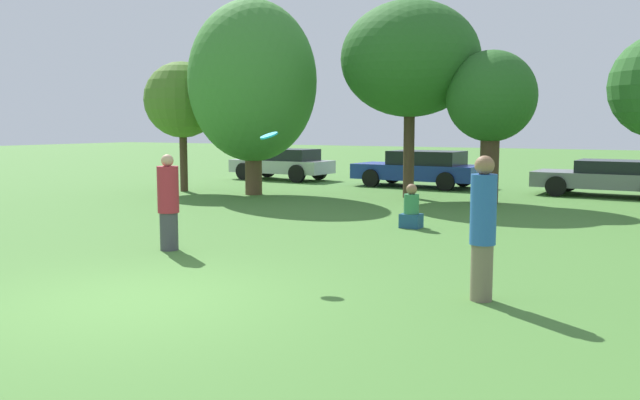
{
  "coord_description": "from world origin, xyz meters",
  "views": [
    {
      "loc": [
        6.04,
        -6.14,
        2.21
      ],
      "look_at": [
        0.89,
        3.12,
        1.02
      ],
      "focal_mm": 37.59,
      "sensor_mm": 36.0,
      "label": 1
    }
  ],
  "objects_px": {
    "tree_3": "(491,99)",
    "parked_car_grey": "(611,177)",
    "tree_2": "(410,59)",
    "frisbee": "(269,136)",
    "tree_1": "(253,82)",
    "person_catcher": "(483,227)",
    "bystander_sitting": "(411,210)",
    "person_thrower": "(168,203)",
    "parked_car_blue": "(420,168)",
    "parked_car_silver": "(283,163)",
    "tree_0": "(182,100)"
  },
  "relations": [
    {
      "from": "tree_3",
      "to": "parked_car_grey",
      "type": "distance_m",
      "value": 5.2
    },
    {
      "from": "tree_2",
      "to": "parked_car_grey",
      "type": "relative_size",
      "value": 1.34
    },
    {
      "from": "frisbee",
      "to": "tree_1",
      "type": "relative_size",
      "value": 0.05
    },
    {
      "from": "person_catcher",
      "to": "bystander_sitting",
      "type": "xyz_separation_m",
      "value": [
        -3.0,
        5.27,
        -0.55
      ]
    },
    {
      "from": "person_thrower",
      "to": "parked_car_grey",
      "type": "relative_size",
      "value": 0.38
    },
    {
      "from": "person_thrower",
      "to": "parked_car_blue",
      "type": "distance_m",
      "value": 13.83
    },
    {
      "from": "tree_3",
      "to": "parked_car_silver",
      "type": "bearing_deg",
      "value": 156.74
    },
    {
      "from": "frisbee",
      "to": "tree_3",
      "type": "xyz_separation_m",
      "value": [
        0.58,
        10.48,
        0.9
      ]
    },
    {
      "from": "parked_car_blue",
      "to": "tree_0",
      "type": "bearing_deg",
      "value": 42.01
    },
    {
      "from": "tree_1",
      "to": "bystander_sitting",
      "type": "bearing_deg",
      "value": -30.68
    },
    {
      "from": "parked_car_blue",
      "to": "tree_1",
      "type": "bearing_deg",
      "value": 56.01
    },
    {
      "from": "person_thrower",
      "to": "parked_car_grey",
      "type": "distance_m",
      "value": 14.89
    },
    {
      "from": "person_catcher",
      "to": "bystander_sitting",
      "type": "distance_m",
      "value": 6.09
    },
    {
      "from": "person_catcher",
      "to": "parked_car_grey",
      "type": "bearing_deg",
      "value": -83.12
    },
    {
      "from": "frisbee",
      "to": "parked_car_grey",
      "type": "distance_m",
      "value": 14.63
    },
    {
      "from": "parked_car_silver",
      "to": "parked_car_blue",
      "type": "relative_size",
      "value": 0.91
    },
    {
      "from": "parked_car_silver",
      "to": "frisbee",
      "type": "bearing_deg",
      "value": 123.52
    },
    {
      "from": "person_thrower",
      "to": "tree_0",
      "type": "distance_m",
      "value": 11.12
    },
    {
      "from": "person_thrower",
      "to": "parked_car_blue",
      "type": "height_order",
      "value": "person_thrower"
    },
    {
      "from": "bystander_sitting",
      "to": "tree_3",
      "type": "bearing_deg",
      "value": 87.71
    },
    {
      "from": "parked_car_blue",
      "to": "frisbee",
      "type": "bearing_deg",
      "value": 103.6
    },
    {
      "from": "person_catcher",
      "to": "bystander_sitting",
      "type": "relative_size",
      "value": 1.92
    },
    {
      "from": "tree_2",
      "to": "bystander_sitting",
      "type": "bearing_deg",
      "value": -67.85
    },
    {
      "from": "tree_0",
      "to": "tree_1",
      "type": "height_order",
      "value": "tree_1"
    },
    {
      "from": "parked_car_silver",
      "to": "parked_car_blue",
      "type": "distance_m",
      "value": 6.0
    },
    {
      "from": "parked_car_blue",
      "to": "parked_car_grey",
      "type": "bearing_deg",
      "value": -179.22
    },
    {
      "from": "frisbee",
      "to": "parked_car_silver",
      "type": "bearing_deg",
      "value": 121.48
    },
    {
      "from": "person_thrower",
      "to": "tree_2",
      "type": "height_order",
      "value": "tree_2"
    },
    {
      "from": "tree_0",
      "to": "parked_car_blue",
      "type": "distance_m",
      "value": 8.67
    },
    {
      "from": "tree_0",
      "to": "tree_3",
      "type": "height_order",
      "value": "tree_0"
    },
    {
      "from": "tree_2",
      "to": "parked_car_blue",
      "type": "relative_size",
      "value": 1.28
    },
    {
      "from": "tree_1",
      "to": "parked_car_silver",
      "type": "xyz_separation_m",
      "value": [
        -2.28,
        5.4,
        -2.91
      ]
    },
    {
      "from": "frisbee",
      "to": "tree_3",
      "type": "relative_size",
      "value": 0.07
    },
    {
      "from": "tree_2",
      "to": "parked_car_silver",
      "type": "distance_m",
      "value": 8.71
    },
    {
      "from": "parked_car_silver",
      "to": "tree_1",
      "type": "bearing_deg",
      "value": 114.89
    },
    {
      "from": "bystander_sitting",
      "to": "tree_0",
      "type": "height_order",
      "value": "tree_0"
    },
    {
      "from": "tree_2",
      "to": "parked_car_grey",
      "type": "distance_m",
      "value": 7.32
    },
    {
      "from": "tree_0",
      "to": "tree_1",
      "type": "bearing_deg",
      "value": 5.19
    },
    {
      "from": "bystander_sitting",
      "to": "tree_3",
      "type": "relative_size",
      "value": 0.22
    },
    {
      "from": "person_thrower",
      "to": "bystander_sitting",
      "type": "xyz_separation_m",
      "value": [
        2.81,
        4.55,
        -0.46
      ]
    },
    {
      "from": "tree_3",
      "to": "parked_car_silver",
      "type": "distance_m",
      "value": 10.59
    },
    {
      "from": "frisbee",
      "to": "tree_2",
      "type": "relative_size",
      "value": 0.05
    },
    {
      "from": "frisbee",
      "to": "parked_car_blue",
      "type": "bearing_deg",
      "value": 101.57
    },
    {
      "from": "person_thrower",
      "to": "tree_2",
      "type": "distance_m",
      "value": 10.77
    },
    {
      "from": "bystander_sitting",
      "to": "tree_2",
      "type": "relative_size",
      "value": 0.16
    },
    {
      "from": "parked_car_silver",
      "to": "parked_car_blue",
      "type": "bearing_deg",
      "value": 179.35
    },
    {
      "from": "person_thrower",
      "to": "tree_0",
      "type": "relative_size",
      "value": 0.39
    },
    {
      "from": "person_catcher",
      "to": "tree_2",
      "type": "relative_size",
      "value": 0.31
    },
    {
      "from": "frisbee",
      "to": "bystander_sitting",
      "type": "height_order",
      "value": "frisbee"
    },
    {
      "from": "person_catcher",
      "to": "parked_car_silver",
      "type": "xyz_separation_m",
      "value": [
        -12.29,
        14.83,
        -0.27
      ]
    }
  ]
}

